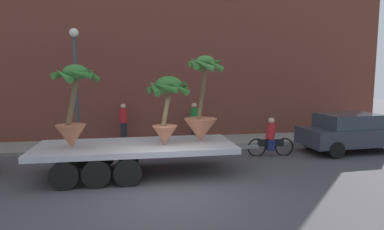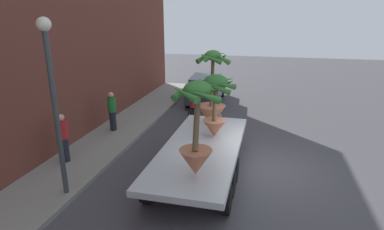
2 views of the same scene
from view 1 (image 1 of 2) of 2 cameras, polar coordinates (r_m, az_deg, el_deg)
ground_plane at (r=9.22m, az=-4.14°, el=-13.16°), size 60.00×60.00×0.00m
sidewalk at (r=15.05m, az=-6.69°, el=-4.89°), size 24.00×2.20×0.15m
building_facade at (r=16.49m, az=-7.32°, el=12.04°), size 24.00×1.20×9.25m
flatbed_trailer at (r=10.70m, az=-11.02°, el=-6.10°), size 7.20×2.46×0.98m
potted_palm_rear at (r=10.27m, az=-4.27°, el=1.68°), size 1.40×1.46×2.15m
potted_palm_middle at (r=10.38m, az=-19.82°, el=0.86°), size 1.35×1.32×2.49m
potted_palm_front at (r=10.79m, az=1.69°, el=0.55°), size 1.33×1.32×2.80m
cyclist at (r=13.25m, az=13.45°, el=-4.07°), size 1.84×0.38×1.54m
parked_car at (r=15.08m, az=25.85°, el=-2.63°), size 4.38×2.09×1.58m
pedestrian_near_gate at (r=15.27m, az=-11.73°, el=-1.13°), size 0.36×0.36×1.71m
pedestrian_far_left at (r=15.35m, az=0.38°, el=-0.94°), size 0.36×0.36×1.71m
street_lamp at (r=14.07m, az=-19.45°, el=6.87°), size 0.36×0.36×4.83m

